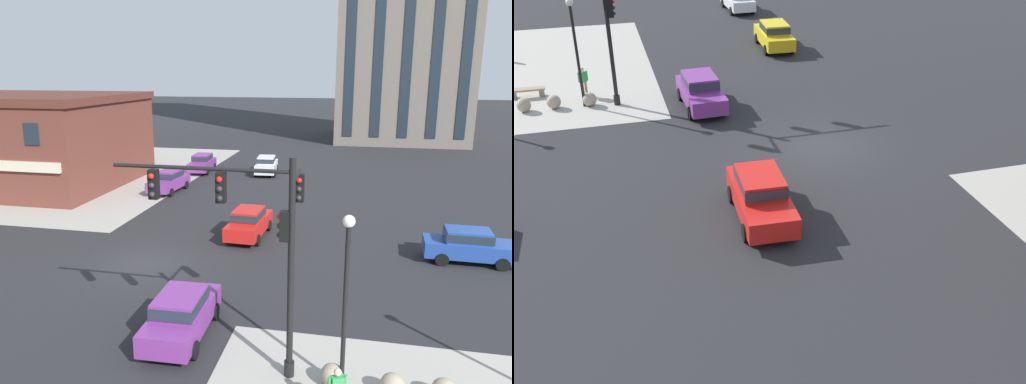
# 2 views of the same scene
# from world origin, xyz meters

# --- Properties ---
(ground_plane) EXTENTS (320.00, 320.00, 0.00)m
(ground_plane) POSITION_xyz_m (0.00, 0.00, 0.00)
(ground_plane) COLOR #262628
(sidewalk_far_corner) EXTENTS (32.00, 32.00, 0.02)m
(sidewalk_far_corner) POSITION_xyz_m (-20.00, 20.00, 0.00)
(sidewalk_far_corner) COLOR #A8A399
(sidewalk_far_corner) RESTS_ON ground
(traffic_signal_main) EXTENTS (5.63, 2.09, 6.90)m
(traffic_signal_main) POSITION_xyz_m (7.36, -7.41, 4.59)
(traffic_signal_main) COLOR black
(traffic_signal_main) RESTS_ON ground
(bollard_sphere_curb_a) EXTENTS (0.70, 0.70, 0.70)m
(bollard_sphere_curb_a) POSITION_xyz_m (9.72, -7.82, 0.35)
(bollard_sphere_curb_a) COLOR gray
(bollard_sphere_curb_a) RESTS_ON ground
(street_lamp_corner_near) EXTENTS (0.36, 0.36, 5.39)m
(street_lamp_corner_near) POSITION_xyz_m (10.00, -7.84, 3.38)
(street_lamp_corner_near) COLOR black
(street_lamp_corner_near) RESTS_ON ground
(car_main_southbound_near) EXTENTS (2.15, 4.52, 1.68)m
(car_main_southbound_near) POSITION_xyz_m (-4.45, 14.44, 0.92)
(car_main_southbound_near) COLOR #7A3389
(car_main_southbound_near) RESTS_ON ground
(car_main_southbound_far) EXTENTS (2.08, 4.49, 1.68)m
(car_main_southbound_far) POSITION_xyz_m (-4.37, 22.48, 0.92)
(car_main_southbound_far) COLOR #7A3389
(car_main_southbound_far) RESTS_ON ground
(car_cross_eastbound) EXTENTS (2.18, 4.54, 1.68)m
(car_cross_eastbound) POSITION_xyz_m (1.77, 22.73, 0.92)
(car_cross_eastbound) COLOR silver
(car_cross_eastbound) RESTS_ON ground
(car_cross_westbound) EXTENTS (4.45, 1.99, 1.68)m
(car_cross_westbound) POSITION_xyz_m (15.70, 3.62, 0.92)
(car_cross_westbound) COLOR #23479E
(car_cross_westbound) RESTS_ON ground
(car_parked_curb) EXTENTS (2.04, 4.48, 1.68)m
(car_parked_curb) POSITION_xyz_m (4.18, 5.04, 0.92)
(car_parked_curb) COLOR red
(car_parked_curb) RESTS_ON ground
(car_main_mid) EXTENTS (2.00, 4.46, 1.68)m
(car_main_mid) POSITION_xyz_m (4.29, -6.09, 0.92)
(car_main_mid) COLOR #7A3389
(car_main_mid) RESTS_ON ground
(storefront_block_near_corner) EXTENTS (20.25, 14.49, 7.47)m
(storefront_block_near_corner) POSITION_xyz_m (-18.93, 15.04, 3.74)
(storefront_block_near_corner) COLOR brown
(storefront_block_near_corner) RESTS_ON ground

